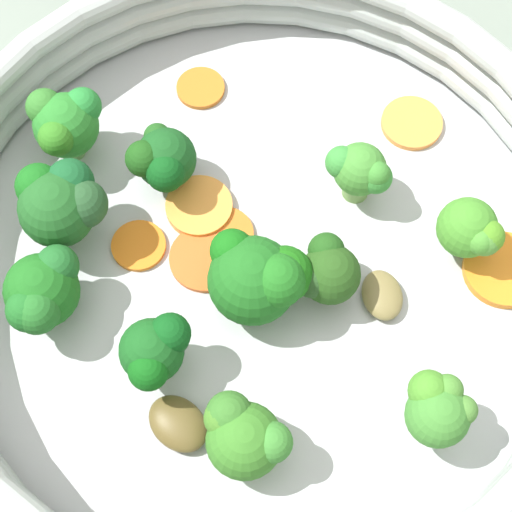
# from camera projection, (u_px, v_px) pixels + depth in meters

# --- Properties ---
(ground_plane) EXTENTS (4.00, 4.00, 0.00)m
(ground_plane) POSITION_uv_depth(u_px,v_px,m) (256.00, 275.00, 0.48)
(ground_plane) COLOR gray
(skillet) EXTENTS (0.35, 0.35, 0.01)m
(skillet) POSITION_uv_depth(u_px,v_px,m) (256.00, 271.00, 0.48)
(skillet) COLOR #B2B5B7
(skillet) RESTS_ON ground_plane
(skillet_rim_wall) EXTENTS (0.36, 0.36, 0.05)m
(skillet_rim_wall) POSITION_uv_depth(u_px,v_px,m) (256.00, 248.00, 0.45)
(skillet_rim_wall) COLOR #B2BBB8
(skillet_rim_wall) RESTS_ON skillet
(carrot_slice_0) EXTENTS (0.04, 0.04, 0.00)m
(carrot_slice_0) POSITION_uv_depth(u_px,v_px,m) (139.00, 246.00, 0.47)
(carrot_slice_0) COLOR orange
(carrot_slice_0) RESTS_ON skillet
(carrot_slice_1) EXTENTS (0.04, 0.04, 0.00)m
(carrot_slice_1) POSITION_uv_depth(u_px,v_px,m) (412.00, 123.00, 0.51)
(carrot_slice_1) COLOR #F98C3D
(carrot_slice_1) RESTS_ON skillet
(carrot_slice_2) EXTENTS (0.06, 0.06, 0.01)m
(carrot_slice_2) POSITION_uv_depth(u_px,v_px,m) (503.00, 270.00, 0.47)
(carrot_slice_2) COLOR orange
(carrot_slice_2) RESTS_ON skillet
(carrot_slice_3) EXTENTS (0.05, 0.05, 0.00)m
(carrot_slice_3) POSITION_uv_depth(u_px,v_px,m) (205.00, 258.00, 0.47)
(carrot_slice_3) COLOR orange
(carrot_slice_3) RESTS_ON skillet
(carrot_slice_4) EXTENTS (0.05, 0.05, 0.01)m
(carrot_slice_4) POSITION_uv_depth(u_px,v_px,m) (199.00, 207.00, 0.48)
(carrot_slice_4) COLOR #F7963B
(carrot_slice_4) RESTS_ON skillet
(carrot_slice_5) EXTENTS (0.04, 0.04, 0.00)m
(carrot_slice_5) POSITION_uv_depth(u_px,v_px,m) (201.00, 88.00, 0.52)
(carrot_slice_5) COLOR orange
(carrot_slice_5) RESTS_ON skillet
(carrot_slice_6) EXTENTS (0.05, 0.05, 0.00)m
(carrot_slice_6) POSITION_uv_depth(u_px,v_px,m) (224.00, 234.00, 0.48)
(carrot_slice_6) COLOR orange
(carrot_slice_6) RESTS_ON skillet
(broccoli_floret_0) EXTENTS (0.03, 0.03, 0.04)m
(broccoli_floret_0) POSITION_uv_depth(u_px,v_px,m) (360.00, 171.00, 0.47)
(broccoli_floret_0) COLOR #6C9549
(broccoli_floret_0) RESTS_ON skillet
(broccoli_floret_1) EXTENTS (0.04, 0.04, 0.05)m
(broccoli_floret_1) POSITION_uv_depth(u_px,v_px,m) (65.00, 123.00, 0.47)
(broccoli_floret_1) COLOR #7EAC64
(broccoli_floret_1) RESTS_ON skillet
(broccoli_floret_2) EXTENTS (0.05, 0.05, 0.05)m
(broccoli_floret_2) POSITION_uv_depth(u_px,v_px,m) (260.00, 277.00, 0.44)
(broccoli_floret_2) COLOR #86A56A
(broccoli_floret_2) RESTS_ON skillet
(broccoli_floret_3) EXTENTS (0.04, 0.04, 0.04)m
(broccoli_floret_3) POSITION_uv_depth(u_px,v_px,m) (156.00, 350.00, 0.42)
(broccoli_floret_3) COLOR #6BA253
(broccoli_floret_3) RESTS_ON skillet
(broccoli_floret_4) EXTENTS (0.04, 0.04, 0.04)m
(broccoli_floret_4) POSITION_uv_depth(u_px,v_px,m) (42.00, 293.00, 0.44)
(broccoli_floret_4) COLOR #5F8C54
(broccoli_floret_4) RESTS_ON skillet
(broccoli_floret_5) EXTENTS (0.04, 0.04, 0.04)m
(broccoli_floret_5) POSITION_uv_depth(u_px,v_px,m) (162.00, 160.00, 0.47)
(broccoli_floret_5) COLOR #80B467
(broccoli_floret_5) RESTS_ON skillet
(broccoli_floret_6) EXTENTS (0.05, 0.05, 0.05)m
(broccoli_floret_6) POSITION_uv_depth(u_px,v_px,m) (61.00, 202.00, 0.45)
(broccoli_floret_6) COLOR #7CA366
(broccoli_floret_6) RESTS_ON skillet
(broccoli_floret_7) EXTENTS (0.04, 0.04, 0.04)m
(broccoli_floret_7) POSITION_uv_depth(u_px,v_px,m) (327.00, 272.00, 0.45)
(broccoli_floret_7) COLOR #648949
(broccoli_floret_7) RESTS_ON skillet
(broccoli_floret_8) EXTENTS (0.04, 0.04, 0.04)m
(broccoli_floret_8) POSITION_uv_depth(u_px,v_px,m) (243.00, 435.00, 0.41)
(broccoli_floret_8) COLOR #80A95E
(broccoli_floret_8) RESTS_ON skillet
(broccoli_floret_9) EXTENTS (0.04, 0.03, 0.04)m
(broccoli_floret_9) POSITION_uv_depth(u_px,v_px,m) (438.00, 410.00, 0.41)
(broccoli_floret_9) COLOR #6E9E5A
(broccoli_floret_9) RESTS_ON skillet
(broccoli_floret_10) EXTENTS (0.04, 0.03, 0.04)m
(broccoli_floret_10) POSITION_uv_depth(u_px,v_px,m) (472.00, 231.00, 0.45)
(broccoli_floret_10) COLOR #7DA76B
(broccoli_floret_10) RESTS_ON skillet
(mushroom_piece_0) EXTENTS (0.04, 0.04, 0.01)m
(mushroom_piece_0) POSITION_uv_depth(u_px,v_px,m) (178.00, 424.00, 0.43)
(mushroom_piece_0) COLOR brown
(mushroom_piece_0) RESTS_ON skillet
(mushroom_piece_1) EXTENTS (0.03, 0.03, 0.01)m
(mushroom_piece_1) POSITION_uv_depth(u_px,v_px,m) (382.00, 295.00, 0.46)
(mushroom_piece_1) COLOR olive
(mushroom_piece_1) RESTS_ON skillet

